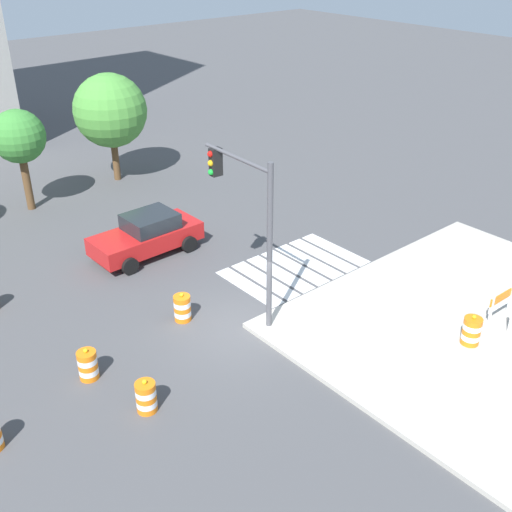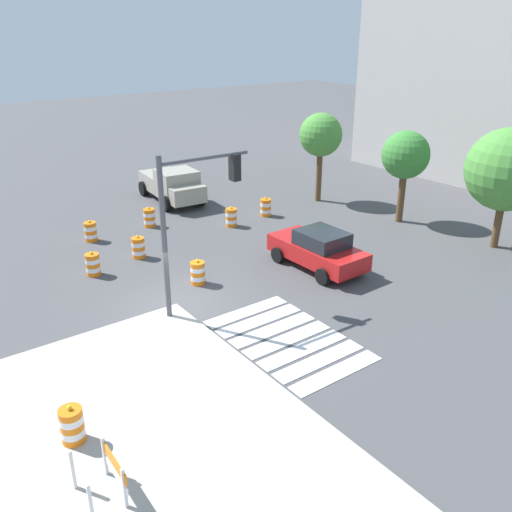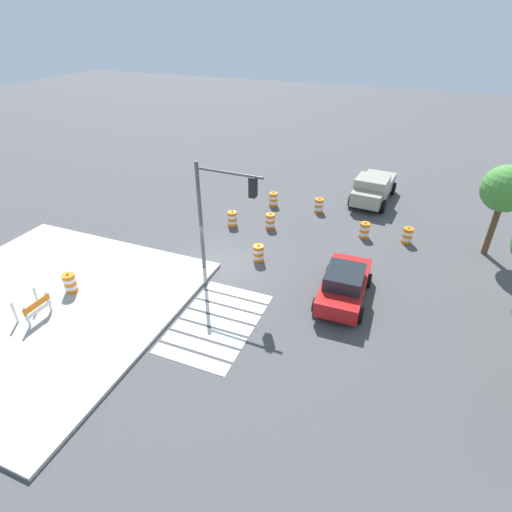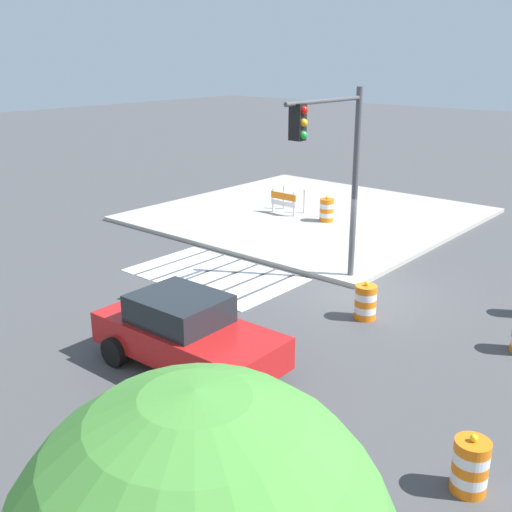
# 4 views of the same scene
# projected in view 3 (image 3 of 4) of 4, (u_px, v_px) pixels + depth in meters

# --- Properties ---
(ground_plane) EXTENTS (120.00, 120.00, 0.00)m
(ground_plane) POSITION_uv_depth(u_px,v_px,m) (220.00, 266.00, 20.77)
(ground_plane) COLOR #474749
(sidewalk_corner) EXTENTS (12.00, 12.00, 0.15)m
(sidewalk_corner) POSITION_uv_depth(u_px,v_px,m) (39.00, 305.00, 17.90)
(sidewalk_corner) COLOR #ADA89E
(sidewalk_corner) RESTS_ON ground
(crosswalk_stripes) EXTENTS (5.10, 3.20, 0.02)m
(crosswalk_stripes) POSITION_uv_depth(u_px,v_px,m) (217.00, 322.00, 17.03)
(crosswalk_stripes) COLOR silver
(crosswalk_stripes) RESTS_ON ground
(sports_car) EXTENTS (4.34, 2.21, 1.63)m
(sports_car) POSITION_uv_depth(u_px,v_px,m) (344.00, 284.00, 18.01)
(sports_car) COLOR red
(sports_car) RESTS_ON ground
(pickup_truck) EXTENTS (5.30, 2.70, 1.92)m
(pickup_truck) POSITION_uv_depth(u_px,v_px,m) (373.00, 188.00, 27.18)
(pickup_truck) COLOR gray
(pickup_truck) RESTS_ON ground
(traffic_barrel_near_corner) EXTENTS (0.56, 0.56, 1.02)m
(traffic_barrel_near_corner) POSITION_uv_depth(u_px,v_px,m) (364.00, 230.00, 23.17)
(traffic_barrel_near_corner) COLOR orange
(traffic_barrel_near_corner) RESTS_ON ground
(traffic_barrel_crosswalk_end) EXTENTS (0.56, 0.56, 1.02)m
(traffic_barrel_crosswalk_end) POSITION_uv_depth(u_px,v_px,m) (319.00, 205.00, 26.08)
(traffic_barrel_crosswalk_end) COLOR orange
(traffic_barrel_crosswalk_end) RESTS_ON ground
(traffic_barrel_median_near) EXTENTS (0.56, 0.56, 1.02)m
(traffic_barrel_median_near) POSITION_uv_depth(u_px,v_px,m) (270.00, 221.00, 24.16)
(traffic_barrel_median_near) COLOR orange
(traffic_barrel_median_near) RESTS_ON ground
(traffic_barrel_median_far) EXTENTS (0.56, 0.56, 1.02)m
(traffic_barrel_median_far) POSITION_uv_depth(u_px,v_px,m) (273.00, 199.00, 26.91)
(traffic_barrel_median_far) COLOR orange
(traffic_barrel_median_far) RESTS_ON ground
(traffic_barrel_far_curb) EXTENTS (0.56, 0.56, 1.02)m
(traffic_barrel_far_curb) POSITION_uv_depth(u_px,v_px,m) (258.00, 253.00, 20.98)
(traffic_barrel_far_curb) COLOR orange
(traffic_barrel_far_curb) RESTS_ON ground
(traffic_barrel_lane_center) EXTENTS (0.56, 0.56, 1.02)m
(traffic_barrel_lane_center) POSITION_uv_depth(u_px,v_px,m) (407.00, 235.00, 22.63)
(traffic_barrel_lane_center) COLOR orange
(traffic_barrel_lane_center) RESTS_ON ground
(traffic_barrel_opposite_curb) EXTENTS (0.56, 0.56, 1.02)m
(traffic_barrel_opposite_curb) POSITION_uv_depth(u_px,v_px,m) (232.00, 219.00, 24.43)
(traffic_barrel_opposite_curb) COLOR orange
(traffic_barrel_opposite_curb) RESTS_ON ground
(traffic_barrel_on_sidewalk) EXTENTS (0.56, 0.56, 1.02)m
(traffic_barrel_on_sidewalk) POSITION_uv_depth(u_px,v_px,m) (70.00, 283.00, 18.45)
(traffic_barrel_on_sidewalk) COLOR orange
(traffic_barrel_on_sidewalk) RESTS_ON sidewalk_corner
(construction_barricade) EXTENTS (1.30, 0.81, 1.00)m
(construction_barricade) POSITION_uv_depth(u_px,v_px,m) (35.00, 307.00, 16.79)
(construction_barricade) COLOR silver
(construction_barricade) RESTS_ON sidewalk_corner
(traffic_light_pole) EXTENTS (0.47, 3.29, 5.50)m
(traffic_light_pole) POSITION_uv_depth(u_px,v_px,m) (221.00, 202.00, 18.06)
(traffic_light_pole) COLOR #4C4C51
(traffic_light_pole) RESTS_ON sidewalk_corner
(street_tree_streetside_mid) EXTENTS (2.34, 2.34, 4.89)m
(street_tree_streetside_mid) POSITION_uv_depth(u_px,v_px,m) (506.00, 190.00, 19.95)
(street_tree_streetside_mid) COLOR brown
(street_tree_streetside_mid) RESTS_ON ground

